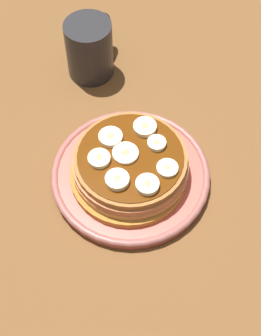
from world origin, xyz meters
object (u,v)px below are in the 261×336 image
banana_slice_1 (99,159)px  banana_slice_5 (147,185)px  banana_slice_6 (116,180)px  banana_slice_2 (143,127)px  banana_slice_7 (157,143)px  pancake_stack (129,165)px  banana_slice_0 (124,155)px  banana_slice_4 (111,137)px  banana_slice_3 (166,171)px  coffee_mug (90,47)px  plate (130,175)px

banana_slice_1 → banana_slice_5: (-1.23, -7.49, 0.06)cm
banana_slice_6 → banana_slice_2: bearing=1.2°
banana_slice_5 → banana_slice_7: bearing=11.5°
pancake_stack → banana_slice_7: 4.93cm
banana_slice_0 → banana_slice_4: banana_slice_4 is taller
banana_slice_3 → coffee_mug: size_ratio=0.26×
banana_slice_4 → banana_slice_6: size_ratio=1.04×
plate → pancake_stack: pancake_stack is taller
pancake_stack → plate: bearing=-75.2°
banana_slice_3 → banana_slice_4: (2.08, 9.02, 0.07)cm
plate → banana_slice_4: 6.48cm
pancake_stack → banana_slice_4: 4.55cm
banana_slice_6 → coffee_mug: (21.59, 14.34, -1.11)cm
banana_slice_0 → coffee_mug: bearing=38.0°
pancake_stack → banana_slice_0: banana_slice_0 is taller
banana_slice_2 → banana_slice_6: (-9.40, -0.20, 0.03)cm
banana_slice_2 → banana_slice_6: same height
banana_slice_3 → banana_slice_7: size_ratio=1.12×
banana_slice_6 → banana_slice_0: bearing=9.0°
pancake_stack → banana_slice_7: banana_slice_7 is taller
pancake_stack → banana_slice_0: 2.42cm
banana_slice_1 → banana_slice_4: size_ratio=0.92×
banana_slice_3 → banana_slice_7: (3.62, 2.79, 0.08)cm
plate → banana_slice_0: bearing=112.1°
banana_slice_0 → banana_slice_5: 5.63cm
banana_slice_3 → banana_slice_5: (-3.03, 1.43, 0.15)cm
coffee_mug → plate: bearing=-140.0°
pancake_stack → banana_slice_0: (-0.24, 0.49, 2.35)cm
banana_slice_5 → banana_slice_6: 4.09cm
banana_slice_1 → banana_slice_4: 3.88cm
plate → banana_slice_5: banana_slice_5 is taller
banana_slice_5 → coffee_mug: bearing=41.5°
banana_slice_5 → banana_slice_7: (6.65, 1.36, -0.07)cm
banana_slice_3 → banana_slice_6: (-3.90, 5.43, 0.15)cm
plate → pancake_stack: (-0.07, 0.26, 2.62)cm
banana_slice_2 → coffee_mug: bearing=49.2°
plate → banana_slice_5: 7.33cm
banana_slice_0 → banana_slice_6: size_ratio=1.12×
banana_slice_2 → banana_slice_4: 4.81cm
banana_slice_0 → banana_slice_2: bearing=-4.7°
banana_slice_7 → banana_slice_2: bearing=56.7°
pancake_stack → banana_slice_3: bearing=-94.0°
pancake_stack → banana_slice_2: bearing=0.6°
banana_slice_5 → coffee_mug: 27.69cm
banana_slice_0 → coffee_mug: size_ratio=0.32×
banana_slice_5 → banana_slice_1: bearing=80.7°
banana_slice_0 → banana_slice_1: (-1.96, 2.85, 0.11)cm
banana_slice_0 → banana_slice_5: (-3.18, -4.64, 0.18)cm
plate → pancake_stack: size_ratio=1.30×
plate → banana_slice_4: size_ratio=6.80×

